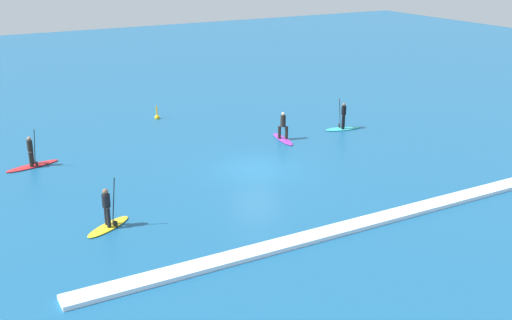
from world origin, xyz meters
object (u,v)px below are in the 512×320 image
surfer_on_teal_board (343,123)px  surfer_on_yellow_board (108,217)px  surfer_on_red_board (32,160)px  surfer_on_purple_board (283,132)px  marker_buoy (157,117)px

surfer_on_teal_board → surfer_on_yellow_board: (-17.63, -7.00, 0.08)m
surfer_on_red_board → surfer_on_yellow_board: (1.42, -9.48, 0.14)m
surfer_on_red_board → surfer_on_purple_board: size_ratio=1.10×
surfer_on_red_board → marker_buoy: size_ratio=3.02×
marker_buoy → surfer_on_yellow_board: bearing=-117.4°
surfer_on_purple_board → surfer_on_teal_board: bearing=98.6°
surfer_on_yellow_board → marker_buoy: size_ratio=2.43×
surfer_on_purple_board → surfer_on_red_board: bearing=-91.9°
surfer_on_yellow_board → surfer_on_purple_board: size_ratio=0.89×
marker_buoy → surfer_on_purple_board: bearing=-58.6°
surfer_on_teal_board → surfer_on_yellow_board: 18.96m
surfer_on_purple_board → surfer_on_yellow_board: bearing=-53.8°
surfer_on_yellow_board → marker_buoy: bearing=30.6°
surfer_on_purple_board → marker_buoy: 9.77m
surfer_on_yellow_board → surfer_on_purple_board: bearing=-3.9°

